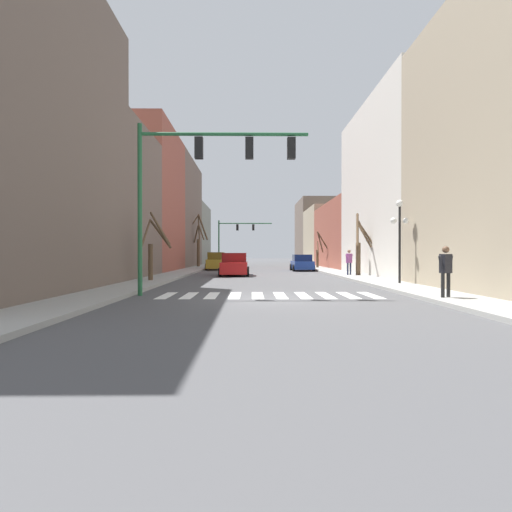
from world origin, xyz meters
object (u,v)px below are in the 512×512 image
object	(u,v)px
traffic_signal_near	(201,168)
street_tree_left_far	(360,247)
street_tree_right_far	(154,248)
car_at_intersection	(302,263)
pedestrian_waiting_at_curb	(446,267)
pedestrian_on_left_sidewalk	(349,260)
street_tree_right_near	(198,242)
street_tree_left_near	(319,252)
street_lamp_right_corner	(400,224)
car_driving_toward_lane	(216,262)
traffic_signal_far	(235,233)
car_parked_left_mid	(235,265)

from	to	relation	value
traffic_signal_near	street_tree_left_far	world-z (taller)	traffic_signal_near
traffic_signal_near	street_tree_right_far	xyz separation A→B (m)	(-3.53, 6.82, -3.07)
car_at_intersection	pedestrian_waiting_at_curb	size ratio (longest dim) A/B	2.33
pedestrian_on_left_sidewalk	street_tree_right_far	size ratio (longest dim) A/B	0.46
street_tree_right_near	street_tree_left_near	size ratio (longest dim) A/B	1.57
street_tree_right_far	street_tree_left_near	size ratio (longest dim) A/B	1.00
street_tree_right_near	pedestrian_waiting_at_curb	bearing A→B (deg)	-68.79
street_lamp_right_corner	street_tree_right_near	world-z (taller)	street_tree_right_near
car_driving_toward_lane	street_tree_right_far	bearing A→B (deg)	173.65
street_lamp_right_corner	street_tree_right_far	xyz separation A→B (m)	(-13.11, 2.31, -1.22)
street_lamp_right_corner	pedestrian_on_left_sidewalk	bearing A→B (deg)	94.76
car_driving_toward_lane	street_tree_left_far	world-z (taller)	street_tree_left_far
car_at_intersection	pedestrian_on_left_sidewalk	distance (m)	10.19
street_tree_right_far	street_tree_left_far	bearing A→B (deg)	21.32
pedestrian_waiting_at_curb	street_tree_left_far	bearing A→B (deg)	-122.02
car_at_intersection	street_tree_left_near	world-z (taller)	street_tree_left_near
pedestrian_waiting_at_curb	traffic_signal_far	bearing A→B (deg)	-106.18
pedestrian_waiting_at_curb	street_tree_right_far	world-z (taller)	street_tree_right_far
car_parked_left_mid	street_tree_left_near	size ratio (longest dim) A/B	1.14
car_at_intersection	pedestrian_waiting_at_curb	xyz separation A→B (m)	(1.84, -24.38, 0.46)
traffic_signal_far	street_tree_left_near	xyz separation A→B (m)	(9.63, -11.53, -2.65)
car_at_intersection	street_tree_left_near	distance (m)	5.71
traffic_signal_far	car_parked_left_mid	size ratio (longest dim) A/B	1.65
car_at_intersection	traffic_signal_far	bearing A→B (deg)	23.31
traffic_signal_far	street_lamp_right_corner	distance (m)	35.74
car_parked_left_mid	street_tree_left_near	xyz separation A→B (m)	(8.64, 13.08, 1.08)
car_at_intersection	street_tree_left_far	distance (m)	10.82
car_at_intersection	street_tree_right_far	bearing A→B (deg)	146.14
pedestrian_on_left_sidewalk	street_tree_right_near	distance (m)	23.12
street_tree_right_near	pedestrian_on_left_sidewalk	bearing A→B (deg)	-55.21
car_driving_toward_lane	traffic_signal_far	bearing A→B (deg)	-5.19
street_lamp_right_corner	car_parked_left_mid	xyz separation A→B (m)	(-8.84, 9.72, -2.37)
traffic_signal_far	car_driving_toward_lane	distance (m)	14.56
traffic_signal_far	street_tree_left_far	bearing A→B (deg)	-69.96
car_at_intersection	street_tree_right_near	size ratio (longest dim) A/B	0.67
traffic_signal_near	street_tree_left_far	bearing A→B (deg)	51.27
pedestrian_waiting_at_curb	street_tree_right_far	xyz separation A→B (m)	(-12.25, 8.88, 0.75)
street_lamp_right_corner	car_parked_left_mid	size ratio (longest dim) A/B	0.95
street_tree_right_far	street_tree_left_far	xyz separation A→B (m)	(13.10, 5.11, 0.17)
pedestrian_waiting_at_curb	street_tree_right_far	size ratio (longest dim) A/B	0.45
traffic_signal_far	car_at_intersection	bearing A→B (deg)	-66.69
pedestrian_on_left_sidewalk	street_tree_left_near	world-z (taller)	street_tree_left_near
traffic_signal_far	car_at_intersection	distance (m)	18.39
traffic_signal_far	car_parked_left_mid	xyz separation A→B (m)	(1.00, -24.61, -3.73)
traffic_signal_far	street_tree_right_far	xyz separation A→B (m)	(-3.28, -32.03, -2.58)
car_parked_left_mid	pedestrian_waiting_at_curb	xyz separation A→B (m)	(7.97, -16.30, 0.40)
street_tree_left_far	pedestrian_on_left_sidewalk	bearing A→B (deg)	146.65
car_driving_toward_lane	car_at_intersection	world-z (taller)	car_driving_toward_lane
street_lamp_right_corner	street_tree_left_near	distance (m)	22.84
traffic_signal_near	car_at_intersection	bearing A→B (deg)	72.88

